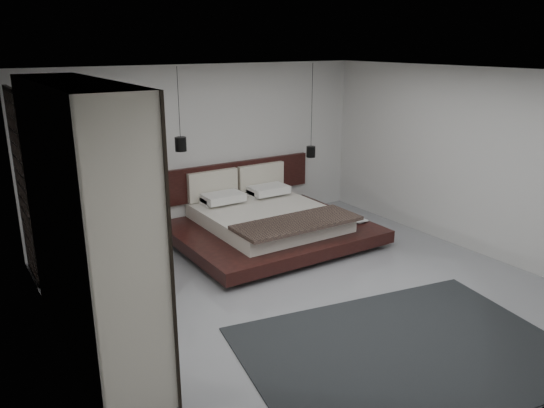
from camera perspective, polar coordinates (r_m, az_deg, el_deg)
floor at (r=7.08m, az=4.05°, el=-9.32°), size 6.00×6.00×0.00m
ceiling at (r=6.36m, az=4.59°, el=13.92°), size 6.00×6.00×0.00m
wall_back at (r=9.09m, az=-7.19°, el=5.88°), size 6.00×0.00×6.00m
wall_front at (r=4.69m, az=27.03°, el=-6.71°), size 6.00×0.00×6.00m
wall_left at (r=5.41m, az=-22.05°, el=-3.02°), size 0.00×6.00×6.00m
wall_right at (r=8.68m, az=20.38°, el=4.42°), size 0.00×6.00×6.00m
lattice_screen at (r=7.78m, az=-25.23°, el=1.71°), size 0.05×0.90×2.60m
bed at (r=8.70m, az=-0.52°, el=-1.99°), size 3.02×2.49×1.12m
book_lower at (r=8.89m, az=8.66°, el=-1.82°), size 0.23×0.30×0.03m
book_upper at (r=8.84m, az=8.70°, el=-1.76°), size 0.23×0.29×0.02m
pendant_left at (r=8.22m, az=-9.80°, el=6.38°), size 0.18×0.18×1.26m
pendant_right at (r=9.52m, az=4.20°, el=5.69°), size 0.16×0.16×1.64m
wardrobe at (r=5.63m, az=-19.41°, el=-1.99°), size 0.67×2.85×2.80m
rug at (r=5.99m, az=14.19°, el=-15.08°), size 3.74×2.96×0.01m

